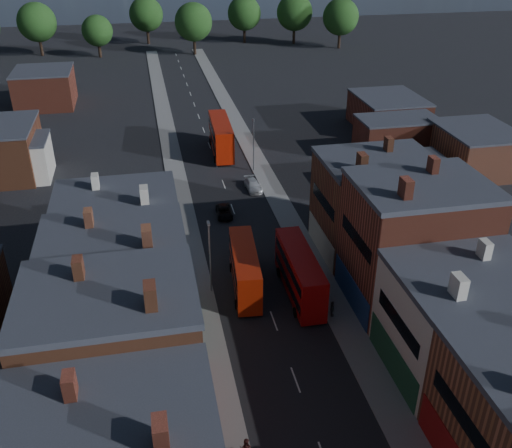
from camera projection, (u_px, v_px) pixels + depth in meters
name	position (u px, v px, depth m)	size (l,w,h in m)	color
pavement_west	(182.00, 206.00, 75.61)	(3.00, 200.00, 0.12)	gray
pavement_east	(277.00, 198.00, 77.88)	(3.00, 200.00, 0.12)	gray
lamp_post_2	(210.00, 252.00, 56.40)	(0.25, 0.70, 8.12)	slate
lamp_post_3	(254.00, 141.00, 84.05)	(0.25, 0.70, 8.12)	slate
bus_0	(245.00, 268.00, 58.00)	(3.29, 10.61, 4.51)	red
bus_1	(300.00, 273.00, 57.01)	(2.91, 11.16, 4.81)	#B20B0A
bus_2	(221.00, 136.00, 91.34)	(3.54, 12.56, 5.38)	#A81A07
car_2	(224.00, 212.00, 73.09)	(1.93, 4.19, 1.16)	black
car_3	(253.00, 185.00, 80.06)	(1.87, 4.60, 1.34)	silver
ped_1	(246.00, 448.00, 40.17)	(0.88, 0.48, 1.80)	#431C1A
ped_3	(332.00, 309.00, 54.47)	(0.99, 0.45, 1.69)	#59544C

